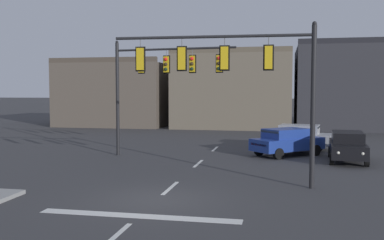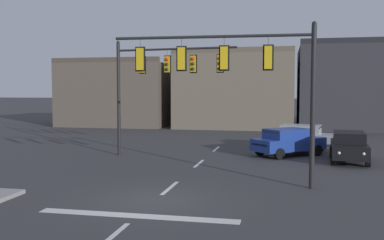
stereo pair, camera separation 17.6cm
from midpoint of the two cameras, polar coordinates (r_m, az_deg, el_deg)
ground_plane at (r=15.91m, az=-4.40°, el=-10.24°), size 400.00×400.00×0.00m
stop_bar_paint at (r=14.06m, az=-6.74°, el=-12.12°), size 6.40×0.50×0.01m
lane_centreline at (r=17.78m, az=-2.57°, el=-8.71°), size 0.16×26.40×0.01m
signal_mast_near_side at (r=17.87m, az=6.46°, el=6.32°), size 8.08×0.56×6.53m
signal_mast_far_side at (r=25.63m, az=-4.27°, el=5.86°), size 7.19×0.94×6.78m
car_lot_nearside at (r=25.54m, az=19.68°, el=-3.15°), size 2.18×4.56×1.61m
car_lot_middle at (r=29.95m, az=13.75°, el=-2.04°), size 4.65×2.56×1.61m
car_lot_farside at (r=26.84m, az=12.44°, el=-2.69°), size 4.47×4.28×1.61m
building_row at (r=47.69m, az=13.10°, el=3.19°), size 53.26×11.82×8.62m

